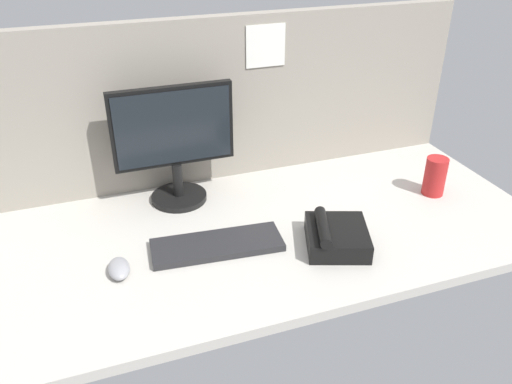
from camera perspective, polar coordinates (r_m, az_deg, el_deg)
ground_plane at (r=158.19cm, az=-1.05°, el=-4.58°), size 180.00×80.00×3.00cm
cubicle_wall_back at (r=177.33cm, az=-5.07°, el=9.77°), size 180.00×5.50×55.10cm
monitor at (r=165.59cm, az=-8.91°, el=5.54°), size 38.01×18.00×38.25cm
keyboard at (r=149.51cm, az=-4.26°, el=-5.77°), size 38.01×16.25×2.00cm
mouse at (r=143.93cm, az=-14.69°, el=-8.06°), size 5.89×9.76×3.40cm
mug_red_plastic at (r=182.97cm, az=18.90°, el=1.64°), size 7.14×7.14×12.94cm
desk_phone at (r=150.59cm, az=8.67°, el=-4.77°), size 22.44×23.65×8.80cm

